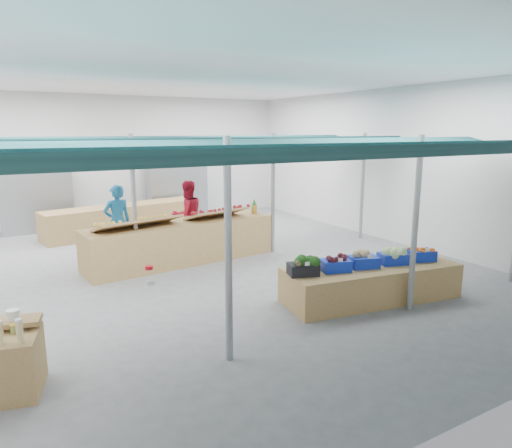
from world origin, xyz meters
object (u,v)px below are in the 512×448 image
at_px(vendor_right, 188,215).
at_px(veg_counter, 371,283).
at_px(crate_stack, 413,280).
at_px(vendor_left, 118,222).
at_px(fruit_counter, 182,242).

bearing_deg(vendor_right, veg_counter, 100.65).
bearing_deg(crate_stack, vendor_right, 114.10).
bearing_deg(vendor_right, crate_stack, 108.19).
height_order(veg_counter, vendor_left, vendor_left).
bearing_deg(crate_stack, veg_counter, 165.96).
relative_size(crate_stack, vendor_left, 0.32).
bearing_deg(fruit_counter, vendor_right, 55.48).
xyz_separation_m(veg_counter, crate_stack, (0.87, -0.22, -0.03)).
distance_m(veg_counter, vendor_left, 6.17).
bearing_deg(vendor_left, crate_stack, 122.13).
distance_m(veg_counter, crate_stack, 0.90).
xyz_separation_m(veg_counter, vendor_right, (-1.53, 5.15, 0.58)).
height_order(crate_stack, vendor_right, vendor_right).
bearing_deg(vendor_left, vendor_right, 174.09).
distance_m(veg_counter, fruit_counter, 4.58).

